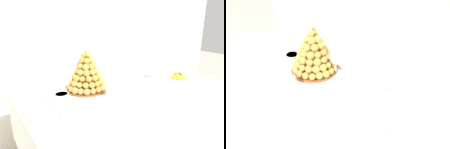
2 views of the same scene
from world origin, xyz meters
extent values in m
cylinder|color=brown|center=(-0.59, -0.39, 0.37)|extent=(0.04, 0.04, 0.75)
cylinder|color=brown|center=(-0.59, 0.39, 0.37)|extent=(0.04, 0.04, 0.75)
cube|color=brown|center=(0.00, 0.00, 0.76)|extent=(1.30, 0.89, 0.02)
cube|color=white|center=(0.00, 0.00, 0.77)|extent=(1.36, 0.95, 0.00)
cube|color=white|center=(0.00, 0.48, 0.57)|extent=(1.36, 0.01, 0.39)
cube|color=white|center=(-0.68, 0.00, 0.57)|extent=(0.01, 0.95, 0.39)
cube|color=white|center=(-0.20, 0.04, 0.78)|extent=(0.64, 0.36, 0.01)
cube|color=white|center=(-0.20, -0.14, 0.79)|extent=(0.64, 0.01, 0.02)
cube|color=white|center=(-0.20, 0.22, 0.79)|extent=(0.64, 0.01, 0.02)
cube|color=white|center=(-0.52, 0.04, 0.79)|extent=(0.01, 0.36, 0.02)
cube|color=white|center=(0.13, 0.04, 0.79)|extent=(0.01, 0.36, 0.02)
cylinder|color=white|center=(-0.20, 0.04, 0.78)|extent=(0.33, 0.33, 0.00)
cylinder|color=brown|center=(-0.25, 0.10, 0.78)|extent=(0.27, 0.27, 0.01)
cone|color=#B57D37|center=(-0.25, 0.10, 0.91)|extent=(0.19, 0.19, 0.24)
sphere|color=gold|center=(-0.14, 0.10, 0.81)|extent=(0.04, 0.04, 0.04)
sphere|color=gold|center=(-0.14, 0.14, 0.81)|extent=(0.04, 0.04, 0.04)
sphere|color=gold|center=(-0.16, 0.17, 0.81)|extent=(0.04, 0.04, 0.04)
sphere|color=gold|center=(-0.19, 0.20, 0.81)|extent=(0.04, 0.04, 0.04)
sphere|color=gold|center=(-0.23, 0.21, 0.81)|extent=(0.04, 0.04, 0.04)
sphere|color=gold|center=(-0.27, 0.21, 0.81)|extent=(0.04, 0.04, 0.04)
sphere|color=gold|center=(-0.30, 0.20, 0.81)|extent=(0.04, 0.04, 0.04)
sphere|color=gold|center=(-0.33, 0.17, 0.81)|extent=(0.04, 0.04, 0.04)
sphere|color=gold|center=(-0.35, 0.14, 0.81)|extent=(0.04, 0.04, 0.04)
sphere|color=gold|center=(-0.36, 0.10, 0.81)|extent=(0.04, 0.04, 0.04)
sphere|color=gold|center=(-0.35, 0.06, 0.81)|extent=(0.04, 0.04, 0.04)
sphere|color=gold|center=(-0.33, 0.03, 0.81)|extent=(0.04, 0.04, 0.04)
sphere|color=gold|center=(-0.30, 0.01, 0.81)|extent=(0.04, 0.04, 0.04)
sphere|color=gold|center=(-0.27, -0.01, 0.81)|extent=(0.04, 0.04, 0.04)
sphere|color=gold|center=(-0.23, -0.01, 0.81)|extent=(0.04, 0.04, 0.04)
sphere|color=gold|center=(-0.19, 0.01, 0.81)|extent=(0.04, 0.04, 0.04)
sphere|color=gold|center=(-0.16, 0.03, 0.81)|extent=(0.04, 0.04, 0.04)
sphere|color=gold|center=(-0.14, 0.06, 0.81)|extent=(0.04, 0.04, 0.04)
sphere|color=gold|center=(-0.16, 0.13, 0.84)|extent=(0.04, 0.04, 0.04)
sphere|color=gold|center=(-0.18, 0.17, 0.85)|extent=(0.04, 0.04, 0.04)
sphere|color=gold|center=(-0.21, 0.19, 0.84)|extent=(0.04, 0.04, 0.04)
sphere|color=gold|center=(-0.25, 0.19, 0.84)|extent=(0.04, 0.04, 0.04)
sphere|color=gold|center=(-0.29, 0.18, 0.84)|extent=(0.04, 0.04, 0.04)
sphere|color=gold|center=(-0.32, 0.16, 0.84)|extent=(0.04, 0.04, 0.04)
sphere|color=gold|center=(-0.34, 0.13, 0.85)|extent=(0.04, 0.04, 0.04)
sphere|color=gold|center=(-0.34, 0.09, 0.84)|extent=(0.04, 0.04, 0.04)
sphere|color=gold|center=(-0.33, 0.05, 0.84)|extent=(0.04, 0.04, 0.04)
sphere|color=gold|center=(-0.30, 0.02, 0.84)|extent=(0.04, 0.04, 0.04)
sphere|color=gold|center=(-0.26, 0.01, 0.84)|extent=(0.04, 0.04, 0.04)
sphere|color=gold|center=(-0.22, 0.01, 0.84)|extent=(0.04, 0.04, 0.04)
sphere|color=gold|center=(-0.19, 0.03, 0.85)|extent=(0.04, 0.04, 0.04)
sphere|color=gold|center=(-0.16, 0.06, 0.84)|extent=(0.04, 0.04, 0.04)
sphere|color=gold|center=(-0.15, 0.09, 0.85)|extent=(0.04, 0.04, 0.04)
sphere|color=gold|center=(-0.19, 0.15, 0.88)|extent=(0.04, 0.04, 0.04)
sphere|color=gold|center=(-0.22, 0.17, 0.88)|extent=(0.04, 0.04, 0.04)
sphere|color=gold|center=(-0.26, 0.18, 0.88)|extent=(0.04, 0.04, 0.04)
sphere|color=gold|center=(-0.30, 0.16, 0.88)|extent=(0.04, 0.04, 0.04)
sphere|color=gold|center=(-0.32, 0.13, 0.88)|extent=(0.04, 0.04, 0.04)
sphere|color=gold|center=(-0.32, 0.09, 0.88)|extent=(0.04, 0.04, 0.04)
sphere|color=gold|center=(-0.31, 0.05, 0.88)|extent=(0.04, 0.04, 0.04)
sphere|color=gold|center=(-0.27, 0.03, 0.88)|extent=(0.04, 0.04, 0.04)
sphere|color=gold|center=(-0.23, 0.02, 0.88)|extent=(0.04, 0.04, 0.04)
sphere|color=gold|center=(-0.20, 0.04, 0.88)|extent=(0.04, 0.04, 0.04)
sphere|color=gold|center=(-0.17, 0.07, 0.88)|extent=(0.04, 0.04, 0.04)
sphere|color=gold|center=(-0.17, 0.11, 0.88)|extent=(0.04, 0.04, 0.04)
sphere|color=gold|center=(-0.22, 0.15, 0.92)|extent=(0.04, 0.04, 0.04)
sphere|color=gold|center=(-0.25, 0.16, 0.91)|extent=(0.04, 0.04, 0.04)
sphere|color=gold|center=(-0.29, 0.15, 0.91)|extent=(0.04, 0.04, 0.04)
sphere|color=gold|center=(-0.31, 0.11, 0.92)|extent=(0.04, 0.04, 0.04)
sphere|color=gold|center=(-0.30, 0.08, 0.92)|extent=(0.04, 0.04, 0.04)
sphere|color=gold|center=(-0.28, 0.05, 0.91)|extent=(0.04, 0.04, 0.04)
sphere|color=gold|center=(-0.24, 0.04, 0.92)|extent=(0.04, 0.04, 0.04)
sphere|color=gold|center=(-0.21, 0.05, 0.91)|extent=(0.04, 0.04, 0.04)
sphere|color=gold|center=(-0.19, 0.09, 0.91)|extent=(0.04, 0.04, 0.04)
sphere|color=gold|center=(-0.19, 0.13, 0.91)|extent=(0.04, 0.04, 0.04)
sphere|color=gold|center=(-0.24, 0.14, 0.95)|extent=(0.04, 0.04, 0.04)
sphere|color=gold|center=(-0.28, 0.13, 0.95)|extent=(0.04, 0.04, 0.04)
sphere|color=gold|center=(-0.29, 0.10, 0.95)|extent=(0.04, 0.04, 0.04)
sphere|color=gold|center=(-0.27, 0.06, 0.95)|extent=(0.04, 0.04, 0.04)
sphere|color=gold|center=(-0.24, 0.06, 0.95)|extent=(0.04, 0.04, 0.04)
sphere|color=gold|center=(-0.21, 0.08, 0.95)|extent=(0.04, 0.04, 0.04)
sphere|color=gold|center=(-0.21, 0.12, 0.95)|extent=(0.04, 0.04, 0.04)
sphere|color=gold|center=(-0.25, 0.13, 0.99)|extent=(0.04, 0.04, 0.04)
sphere|color=gold|center=(-0.28, 0.10, 0.99)|extent=(0.04, 0.04, 0.04)
sphere|color=gold|center=(-0.26, 0.07, 0.98)|extent=(0.04, 0.04, 0.04)
sphere|color=gold|center=(-0.23, 0.08, 0.99)|extent=(0.04, 0.04, 0.04)
sphere|color=gold|center=(-0.22, 0.11, 0.98)|extent=(0.04, 0.04, 0.04)
sphere|color=gold|center=(-0.25, 0.11, 1.02)|extent=(0.04, 0.04, 0.04)
sphere|color=gold|center=(-0.24, 0.09, 1.02)|extent=(0.04, 0.04, 0.04)
sphere|color=white|center=(-0.25, 0.10, 1.06)|extent=(0.04, 0.04, 0.04)
cylinder|color=silver|center=(-0.43, -0.07, 0.80)|extent=(0.05, 0.05, 0.05)
cylinder|color=brown|center=(-0.43, -0.07, 0.79)|extent=(0.05, 0.05, 0.02)
cylinder|color=#8C603D|center=(-0.43, -0.07, 0.81)|extent=(0.05, 0.05, 0.01)
sphere|color=brown|center=(-0.44, -0.08, 0.82)|extent=(0.02, 0.02, 0.02)
cylinder|color=silver|center=(-0.20, -0.08, 0.81)|extent=(0.05, 0.05, 0.06)
cylinder|color=#F4EAC6|center=(-0.20, -0.08, 0.79)|extent=(0.05, 0.05, 0.02)
cylinder|color=white|center=(-0.20, -0.08, 0.81)|extent=(0.05, 0.05, 0.02)
sphere|color=brown|center=(-0.20, -0.08, 0.83)|extent=(0.01, 0.01, 0.01)
cylinder|color=silver|center=(0.04, -0.08, 0.81)|extent=(0.06, 0.06, 0.06)
cylinder|color=#F4EAC6|center=(0.04, -0.08, 0.79)|extent=(0.05, 0.05, 0.02)
cylinder|color=white|center=(0.04, -0.08, 0.82)|extent=(0.05, 0.05, 0.02)
sphere|color=brown|center=(0.05, -0.08, 0.83)|extent=(0.02, 0.02, 0.02)
cylinder|color=white|center=(-0.44, 0.07, 0.79)|extent=(0.08, 0.08, 0.03)
cylinder|color=#F2CC59|center=(-0.44, 0.07, 0.81)|extent=(0.07, 0.07, 0.00)
cylinder|color=white|center=(0.28, 0.07, 0.78)|extent=(0.12, 0.12, 0.01)
cylinder|color=white|center=(0.28, 0.07, 0.80)|extent=(0.02, 0.02, 0.05)
cylinder|color=white|center=(0.28, 0.07, 0.91)|extent=(0.14, 0.14, 0.15)
cylinder|color=pink|center=(0.31, 0.07, 0.85)|extent=(0.05, 0.05, 0.04)
cylinder|color=#72B2E0|center=(0.27, 0.09, 0.85)|extent=(0.06, 0.05, 0.04)
cylinder|color=brown|center=(0.26, 0.05, 0.85)|extent=(0.05, 0.05, 0.04)
cylinder|color=pink|center=(0.29, 0.08, 0.87)|extent=(0.07, 0.05, 0.07)
cylinder|color=#D199D8|center=(0.26, 0.10, 0.87)|extent=(0.06, 0.06, 0.07)
cylinder|color=#F9A54C|center=(0.25, 0.05, 0.87)|extent=(0.05, 0.05, 0.05)
cylinder|color=#E54C47|center=(0.29, 0.06, 0.87)|extent=(0.06, 0.05, 0.06)
cylinder|color=pink|center=(0.30, 0.10, 0.89)|extent=(0.07, 0.05, 0.07)
cylinder|color=#D199D8|center=(0.27, 0.09, 0.89)|extent=(0.08, 0.05, 0.08)
cylinder|color=brown|center=(0.27, 0.05, 0.89)|extent=(0.06, 0.05, 0.06)
cylinder|color=#72B2E0|center=(0.30, 0.07, 0.89)|extent=(0.05, 0.05, 0.04)
cylinder|color=#9ED860|center=(0.27, 0.10, 0.92)|extent=(0.05, 0.05, 0.04)
cylinder|color=#F9A54C|center=(0.26, 0.05, 0.92)|extent=(0.06, 0.06, 0.05)
cylinder|color=#D199D8|center=(0.30, 0.07, 0.92)|extent=(0.06, 0.05, 0.04)
cylinder|color=pink|center=(0.27, 0.08, 0.94)|extent=(0.05, 0.05, 0.04)
cylinder|color=brown|center=(0.27, 0.06, 0.94)|extent=(0.05, 0.05, 0.05)
cylinder|color=brown|center=(0.30, 0.06, 0.94)|extent=(0.07, 0.05, 0.07)
cylinder|color=brown|center=(0.30, 0.09, 0.94)|extent=(0.06, 0.05, 0.04)
cylinder|color=#E54C47|center=(0.25, 0.09, 0.97)|extent=(0.06, 0.06, 0.03)
cylinder|color=#72B2E0|center=(0.28, 0.05, 0.97)|extent=(0.05, 0.05, 0.04)
cylinder|color=pink|center=(0.31, 0.07, 0.97)|extent=(0.08, 0.05, 0.08)
cylinder|color=#D199D8|center=(0.29, 0.09, 0.97)|extent=(0.06, 0.05, 0.05)
cylinder|color=silver|center=(-0.14, 0.17, 0.77)|extent=(0.06, 0.06, 0.00)
cylinder|color=silver|center=(-0.14, 0.17, 0.82)|extent=(0.01, 0.01, 0.08)
sphere|color=silver|center=(-0.14, 0.17, 0.88)|extent=(0.07, 0.07, 0.07)
cylinder|color=#EAE08C|center=(-0.14, 0.17, 0.87)|extent=(0.05, 0.05, 0.03)
camera|label=1|loc=(-0.83, -1.00, 1.26)|focal=31.65mm
camera|label=2|loc=(0.76, -0.55, 1.58)|focal=39.57mm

